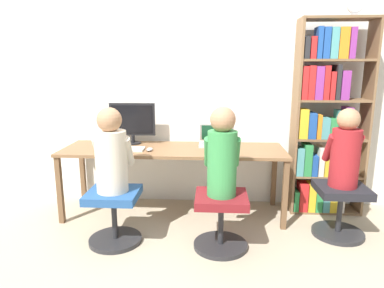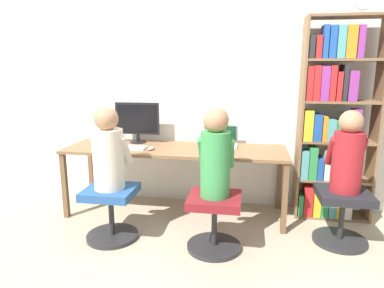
% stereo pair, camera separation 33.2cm
% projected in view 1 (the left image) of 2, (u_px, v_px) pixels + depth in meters
% --- Properties ---
extents(ground_plane, '(14.00, 14.00, 0.00)m').
position_uv_depth(ground_plane, '(170.00, 227.00, 3.32)').
color(ground_plane, tan).
extents(wall_back, '(10.00, 0.05, 2.60)m').
position_uv_depth(wall_back, '(177.00, 88.00, 3.77)').
color(wall_back, silver).
rests_on(wall_back, ground_plane).
extents(desk, '(2.26, 0.68, 0.71)m').
position_uv_depth(desk, '(173.00, 154.00, 3.51)').
color(desk, brown).
rests_on(desk, ground_plane).
extents(desktop_monitor, '(0.49, 0.17, 0.44)m').
position_uv_depth(desktop_monitor, '(132.00, 122.00, 3.67)').
color(desktop_monitor, black).
rests_on(desktop_monitor, desk).
extents(laptop, '(0.37, 0.32, 0.22)m').
position_uv_depth(laptop, '(217.00, 141.00, 3.64)').
color(laptop, '#B7B7BC').
rests_on(laptop, desk).
extents(keyboard, '(0.43, 0.16, 0.03)m').
position_uv_depth(keyboard, '(123.00, 149.00, 3.42)').
color(keyboard, silver).
rests_on(keyboard, desk).
extents(computer_mouse_by_keyboard, '(0.06, 0.11, 0.03)m').
position_uv_depth(computer_mouse_by_keyboard, '(150.00, 149.00, 3.39)').
color(computer_mouse_by_keyboard, '#99999E').
rests_on(computer_mouse_by_keyboard, desk).
extents(office_chair_left, '(0.46, 0.46, 0.48)m').
position_uv_depth(office_chair_left, '(114.00, 212.00, 2.99)').
color(office_chair_left, '#262628').
rests_on(office_chair_left, ground_plane).
extents(office_chair_right, '(0.46, 0.46, 0.48)m').
position_uv_depth(office_chair_right, '(221.00, 217.00, 2.89)').
color(office_chair_right, '#262628').
rests_on(office_chair_right, ground_plane).
extents(person_at_monitor, '(0.33, 0.32, 0.72)m').
position_uv_depth(person_at_monitor, '(111.00, 154.00, 2.88)').
color(person_at_monitor, beige).
rests_on(person_at_monitor, office_chair_left).
extents(person_at_laptop, '(0.30, 0.31, 0.74)m').
position_uv_depth(person_at_laptop, '(222.00, 154.00, 2.78)').
color(person_at_laptop, '#388C47').
rests_on(person_at_laptop, office_chair_right).
extents(bookshelf, '(0.74, 0.28, 1.99)m').
position_uv_depth(bookshelf, '(324.00, 122.00, 3.50)').
color(bookshelf, brown).
rests_on(bookshelf, ground_plane).
extents(desk_clock, '(0.15, 0.03, 0.17)m').
position_uv_depth(desk_clock, '(355.00, 6.00, 3.19)').
color(desk_clock, '#B2B2B7').
rests_on(desk_clock, bookshelf).
extents(office_chair_side, '(0.46, 0.46, 0.48)m').
position_uv_depth(office_chair_side, '(340.00, 207.00, 3.11)').
color(office_chair_side, '#262628').
rests_on(office_chair_side, ground_plane).
extents(person_near_shelf, '(0.30, 0.30, 0.70)m').
position_uv_depth(person_near_shelf, '(345.00, 151.00, 3.01)').
color(person_near_shelf, maroon).
rests_on(person_near_shelf, office_chair_side).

